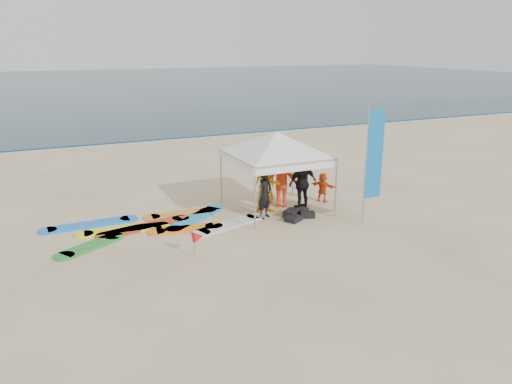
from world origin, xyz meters
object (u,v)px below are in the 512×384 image
object	(u,v)px
person_black_b	(303,183)
person_orange_b	(265,180)
feather_flag	(374,156)
marker_pennant	(198,237)
person_yellow	(268,186)
person_black_a	(265,194)
person_seated	(323,187)
person_orange_a	(282,179)
canopy_tent	(277,132)
surfboard_spread	(156,226)

from	to	relation	value
person_black_b	person_orange_b	size ratio (longest dim) A/B	1.16
person_orange_b	feather_flag	world-z (taller)	feather_flag
marker_pennant	person_yellow	bearing A→B (deg)	36.23
person_black_a	feather_flag	bearing A→B (deg)	-64.37
person_yellow	feather_flag	distance (m)	3.48
person_black_b	person_seated	bearing A→B (deg)	-164.42
feather_flag	marker_pennant	bearing A→B (deg)	-178.82
person_orange_a	person_orange_b	distance (m)	0.78
person_seated	canopy_tent	size ratio (longest dim) A/B	0.26
canopy_tent	feather_flag	bearing A→B (deg)	-49.41
person_black_a	surfboard_spread	size ratio (longest dim) A/B	0.26
person_black_a	marker_pennant	bearing A→B (deg)	-176.94
person_black_a	marker_pennant	distance (m)	3.43
person_black_b	feather_flag	distance (m)	2.68
person_orange_b	canopy_tent	xyz separation A→B (m)	(-0.04, -0.91, 1.83)
person_seated	person_orange_a	bearing A→B (deg)	56.02
person_black_b	person_black_a	bearing A→B (deg)	3.43
person_orange_a	person_black_b	distance (m)	0.73
person_orange_a	person_orange_b	world-z (taller)	person_orange_a
person_black_b	feather_flag	size ratio (longest dim) A/B	0.50
person_orange_a	canopy_tent	distance (m)	1.69
person_yellow	feather_flag	bearing A→B (deg)	-45.02
person_black_a	person_orange_a	size ratio (longest dim) A/B	0.82
person_yellow	canopy_tent	xyz separation A→B (m)	(0.38, 0.19, 1.72)
feather_flag	surfboard_spread	bearing A→B (deg)	158.57
person_orange_b	marker_pennant	bearing A→B (deg)	40.13
person_orange_a	person_orange_b	xyz separation A→B (m)	(-0.29, 0.70, -0.19)
person_orange_b	person_seated	size ratio (longest dim) A/B	1.50
surfboard_spread	person_seated	bearing A→B (deg)	0.82
person_yellow	surfboard_spread	world-z (taller)	person_yellow
person_orange_b	canopy_tent	distance (m)	2.04
person_orange_b	surfboard_spread	xyz separation A→B (m)	(-4.10, -0.89, -0.75)
person_black_a	person_yellow	size ratio (longest dim) A/B	0.88
person_black_a	canopy_tent	size ratio (longest dim) A/B	0.40
person_seated	canopy_tent	distance (m)	2.81
person_yellow	person_orange_b	bearing A→B (deg)	66.62
person_orange_b	person_seated	bearing A→B (deg)	152.67
person_yellow	marker_pennant	world-z (taller)	person_yellow
marker_pennant	surfboard_spread	size ratio (longest dim) A/B	0.10
feather_flag	surfboard_spread	distance (m)	6.88
person_black_a	surfboard_spread	xyz separation A→B (m)	(-3.37, 0.60, -0.75)
person_black_a	canopy_tent	world-z (taller)	canopy_tent
marker_pennant	person_black_a	bearing A→B (deg)	34.04
person_black_a	person_orange_b	size ratio (longest dim) A/B	1.01
feather_flag	marker_pennant	size ratio (longest dim) A/B	5.66
person_yellow	canopy_tent	size ratio (longest dim) A/B	0.45
surfboard_spread	canopy_tent	bearing A→B (deg)	-0.24
person_yellow	person_orange_b	xyz separation A→B (m)	(0.41, 1.10, -0.11)
canopy_tent	person_orange_b	bearing A→B (deg)	87.72
person_seated	feather_flag	xyz separation A→B (m)	(0.16, -2.48, 1.61)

